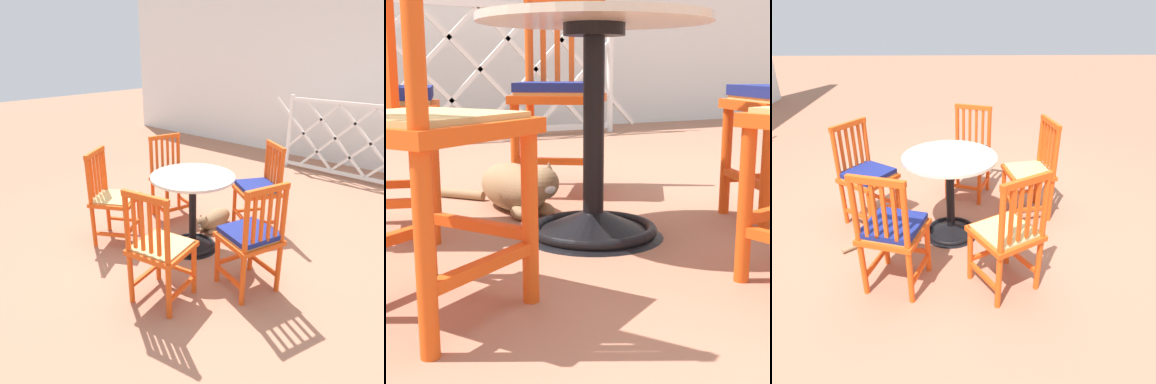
% 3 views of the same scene
% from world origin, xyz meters
% --- Properties ---
extents(ground_plane, '(24.00, 24.00, 0.00)m').
position_xyz_m(ground_plane, '(0.00, 0.00, 0.00)').
color(ground_plane, '#A36B51').
extents(building_wall_backdrop, '(10.00, 0.20, 2.80)m').
position_xyz_m(building_wall_backdrop, '(0.00, 3.77, 1.40)').
color(building_wall_backdrop, white).
rests_on(building_wall_backdrop, ground_plane).
extents(lattice_fence_panel, '(3.00, 0.06, 1.13)m').
position_xyz_m(lattice_fence_panel, '(0.50, 3.02, 0.57)').
color(lattice_fence_panel, white).
rests_on(lattice_fence_panel, ground_plane).
extents(cafe_table, '(0.76, 0.76, 0.73)m').
position_xyz_m(cafe_table, '(-0.13, 0.03, 0.28)').
color(cafe_table, black).
rests_on(cafe_table, ground_plane).
extents(orange_chair_at_corner, '(0.47, 0.47, 0.91)m').
position_xyz_m(orange_chair_at_corner, '(0.20, -0.71, 0.43)').
color(orange_chair_at_corner, '#E04C14').
rests_on(orange_chair_at_corner, ground_plane).
extents(orange_chair_tucked_in, '(0.51, 0.51, 0.91)m').
position_xyz_m(orange_chair_tucked_in, '(0.61, -0.15, 0.45)').
color(orange_chair_tucked_in, '#E04C14').
rests_on(orange_chair_tucked_in, ground_plane).
extents(orange_chair_facing_out, '(0.56, 0.56, 0.91)m').
position_xyz_m(orange_chair_facing_out, '(0.11, 0.77, 0.45)').
color(orange_chair_facing_out, '#E04C14').
rests_on(orange_chair_facing_out, ground_plane).
extents(orange_chair_by_planter, '(0.49, 0.49, 0.91)m').
position_xyz_m(orange_chair_by_planter, '(-0.77, 0.41, 0.45)').
color(orange_chair_by_planter, '#E04C14').
rests_on(orange_chair_by_planter, ground_plane).
extents(orange_chair_near_fence, '(0.55, 0.55, 0.91)m').
position_xyz_m(orange_chair_near_fence, '(-0.81, -0.37, 0.43)').
color(orange_chair_near_fence, '#E04C14').
rests_on(orange_chair_near_fence, ground_plane).
extents(tabby_cat, '(0.32, 0.71, 0.23)m').
position_xyz_m(tabby_cat, '(-0.23, 0.48, 0.10)').
color(tabby_cat, '#8E704C').
rests_on(tabby_cat, ground_plane).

